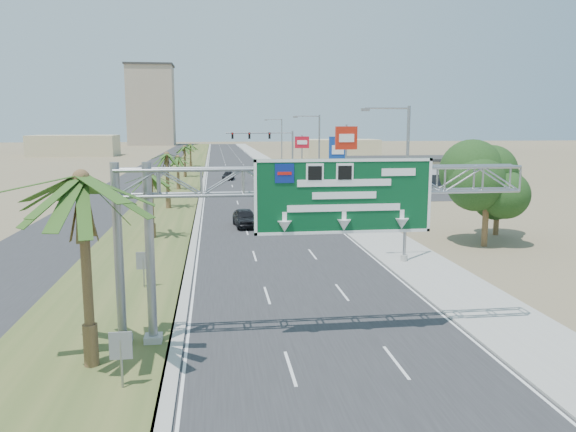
% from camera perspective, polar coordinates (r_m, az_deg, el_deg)
% --- Properties ---
extents(road, '(12.00, 300.00, 0.02)m').
position_cam_1_polar(road, '(122.58, -5.37, 5.03)').
color(road, '#28282B').
rests_on(road, ground).
extents(sidewalk_right, '(4.00, 300.00, 0.10)m').
position_cam_1_polar(sidewalk_right, '(123.19, -1.41, 5.11)').
color(sidewalk_right, '#9E9B93').
rests_on(sidewalk_right, ground).
extents(median_grass, '(7.00, 300.00, 0.12)m').
position_cam_1_polar(median_grass, '(122.61, -10.07, 4.96)').
color(median_grass, '#3D5023').
rests_on(median_grass, ground).
extents(opposing_road, '(8.00, 300.00, 0.02)m').
position_cam_1_polar(opposing_road, '(123.11, -13.33, 4.85)').
color(opposing_road, '#28282B').
rests_on(opposing_road, ground).
extents(sign_gantry, '(16.75, 1.24, 7.50)m').
position_cam_1_polar(sign_gantry, '(22.55, 1.60, 2.22)').
color(sign_gantry, gray).
rests_on(sign_gantry, ground).
extents(palm_near, '(5.70, 5.70, 8.35)m').
position_cam_1_polar(palm_near, '(20.77, -20.27, 3.48)').
color(palm_near, brown).
rests_on(palm_near, ground).
extents(palm_row_b, '(3.99, 3.99, 5.95)m').
position_cam_1_polar(palm_row_b, '(44.61, -13.81, 3.91)').
color(palm_row_b, brown).
rests_on(palm_row_b, ground).
extents(palm_row_c, '(3.99, 3.99, 6.75)m').
position_cam_1_polar(palm_row_c, '(60.45, -12.22, 6.01)').
color(palm_row_c, brown).
rests_on(palm_row_c, ground).
extents(palm_row_d, '(3.99, 3.99, 5.45)m').
position_cam_1_polar(palm_row_d, '(78.45, -11.15, 5.81)').
color(palm_row_d, brown).
rests_on(palm_row_d, ground).
extents(palm_row_e, '(3.99, 3.99, 6.15)m').
position_cam_1_polar(palm_row_e, '(97.37, -10.48, 6.85)').
color(palm_row_e, brown).
rests_on(palm_row_e, ground).
extents(palm_row_f, '(3.99, 3.99, 5.75)m').
position_cam_1_polar(palm_row_f, '(122.34, -9.89, 7.13)').
color(palm_row_f, brown).
rests_on(palm_row_f, ground).
extents(streetlight_near, '(3.27, 0.44, 10.00)m').
position_cam_1_polar(streetlight_near, '(36.43, 11.63, 2.54)').
color(streetlight_near, gray).
rests_on(streetlight_near, ground).
extents(streetlight_mid, '(3.27, 0.44, 10.00)m').
position_cam_1_polar(streetlight_mid, '(65.40, 3.00, 5.58)').
color(streetlight_mid, gray).
rests_on(streetlight_mid, ground).
extents(streetlight_far, '(3.27, 0.44, 10.00)m').
position_cam_1_polar(streetlight_far, '(100.97, -0.75, 6.86)').
color(streetlight_far, gray).
rests_on(streetlight_far, ground).
extents(signal_mast, '(10.28, 0.71, 8.00)m').
position_cam_1_polar(signal_mast, '(84.81, -0.90, 6.52)').
color(signal_mast, gray).
rests_on(signal_mast, ground).
extents(store_building, '(18.00, 10.00, 4.00)m').
position_cam_1_polar(store_building, '(82.86, 11.27, 4.30)').
color(store_building, '#C6B886').
rests_on(store_building, ground).
extents(oak_near, '(4.50, 4.50, 6.80)m').
position_cam_1_polar(oak_near, '(43.13, 19.60, 2.98)').
color(oak_near, brown).
rests_on(oak_near, ground).
extents(oak_far, '(3.50, 3.50, 5.60)m').
position_cam_1_polar(oak_far, '(48.12, 20.58, 2.66)').
color(oak_far, brown).
rests_on(oak_far, ground).
extents(median_signback_a, '(0.75, 0.08, 2.08)m').
position_cam_1_polar(median_signback_a, '(19.86, -16.62, -12.91)').
color(median_signback_a, gray).
rests_on(median_signback_a, ground).
extents(median_signback_b, '(0.75, 0.08, 2.08)m').
position_cam_1_polar(median_signback_b, '(31.30, -14.48, -4.68)').
color(median_signback_b, gray).
rests_on(median_signback_b, ground).
extents(tower_distant, '(20.00, 16.00, 35.00)m').
position_cam_1_polar(tower_distant, '(263.75, -13.74, 10.82)').
color(tower_distant, tan).
rests_on(tower_distant, ground).
extents(building_distant_left, '(24.00, 14.00, 6.00)m').
position_cam_1_polar(building_distant_left, '(176.94, -20.87, 6.71)').
color(building_distant_left, '#C6B886').
rests_on(building_distant_left, ground).
extents(building_distant_right, '(20.00, 12.00, 5.00)m').
position_cam_1_polar(building_distant_right, '(156.19, 5.32, 6.83)').
color(building_distant_right, '#C6B886').
rests_on(building_distant_right, ground).
extents(car_left_lane, '(2.30, 4.80, 1.58)m').
position_cam_1_polar(car_left_lane, '(49.20, -4.38, -0.20)').
color(car_left_lane, black).
rests_on(car_left_lane, ground).
extents(car_mid_lane, '(1.66, 4.17, 1.35)m').
position_cam_1_polar(car_mid_lane, '(62.57, -2.19, 1.72)').
color(car_mid_lane, maroon).
rests_on(car_mid_lane, ground).
extents(car_right_lane, '(3.01, 5.71, 1.53)m').
position_cam_1_polar(car_right_lane, '(88.03, -1.96, 3.95)').
color(car_right_lane, gray).
rests_on(car_right_lane, ground).
extents(car_far, '(2.29, 4.63, 1.30)m').
position_cam_1_polar(car_far, '(92.53, -6.08, 4.08)').
color(car_far, black).
rests_on(car_far, ground).
extents(pole_sign_red_near, '(2.42, 0.72, 8.90)m').
position_cam_1_polar(pole_sign_red_near, '(59.42, 5.93, 7.40)').
color(pole_sign_red_near, gray).
rests_on(pole_sign_red_near, ground).
extents(pole_sign_blue, '(2.01, 0.40, 7.73)m').
position_cam_1_polar(pole_sign_blue, '(65.50, 5.06, 6.46)').
color(pole_sign_blue, gray).
rests_on(pole_sign_blue, ground).
extents(pole_sign_red_far, '(2.22, 0.55, 7.32)m').
position_cam_1_polar(pole_sign_red_far, '(87.59, 1.43, 7.17)').
color(pole_sign_red_far, gray).
rests_on(pole_sign_red_far, ground).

